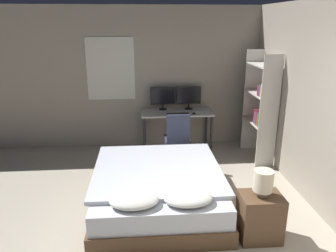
{
  "coord_description": "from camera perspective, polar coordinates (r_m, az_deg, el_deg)",
  "views": [
    {
      "loc": [
        -0.35,
        -2.64,
        2.42
      ],
      "look_at": [
        0.07,
        2.51,
        0.75
      ],
      "focal_mm": 35.0,
      "sensor_mm": 36.0,
      "label": 1
    }
  ],
  "objects": [
    {
      "name": "bedside_lamp",
      "position": [
        3.8,
        16.27,
        -9.17
      ],
      "size": [
        0.22,
        0.22,
        0.31
      ],
      "color": "gray",
      "rests_on": "nightstand"
    },
    {
      "name": "office_chair",
      "position": [
        5.67,
        1.63,
        -3.24
      ],
      "size": [
        0.52,
        0.52,
        0.95
      ],
      "color": "black",
      "rests_on": "ground_plane"
    },
    {
      "name": "wall_side_right",
      "position": [
        4.86,
        23.79,
        3.62
      ],
      "size": [
        0.06,
        12.0,
        2.7
      ],
      "color": "#9E9384",
      "rests_on": "ground_plane"
    },
    {
      "name": "nightstand",
      "position": [
        4.03,
        15.68,
        -15.01
      ],
      "size": [
        0.47,
        0.37,
        0.55
      ],
      "color": "brown",
      "rests_on": "ground_plane"
    },
    {
      "name": "bed",
      "position": [
        4.49,
        -1.75,
        -10.88
      ],
      "size": [
        1.7,
        1.99,
        0.6
      ],
      "color": "brown",
      "rests_on": "ground_plane"
    },
    {
      "name": "bookshelf",
      "position": [
        5.94,
        16.09,
        3.72
      ],
      "size": [
        0.32,
        0.89,
        1.92
      ],
      "color": "beige",
      "rests_on": "ground_plane"
    },
    {
      "name": "keyboard",
      "position": [
        6.04,
        1.75,
        2.09
      ],
      "size": [
        0.42,
        0.13,
        0.02
      ],
      "color": "black",
      "rests_on": "desk"
    },
    {
      "name": "desk",
      "position": [
        6.26,
        1.54,
        1.58
      ],
      "size": [
        1.35,
        0.6,
        0.77
      ],
      "color": "beige",
      "rests_on": "ground_plane"
    },
    {
      "name": "monitor_right",
      "position": [
        6.39,
        3.63,
        5.2
      ],
      "size": [
        0.48,
        0.16,
        0.44
      ],
      "color": "black",
      "rests_on": "desk"
    },
    {
      "name": "wall_back",
      "position": [
        6.44,
        -1.55,
        8.34
      ],
      "size": [
        12.0,
        0.08,
        2.7
      ],
      "color": "#9E9384",
      "rests_on": "ground_plane"
    },
    {
      "name": "monitor_left",
      "position": [
        6.34,
        -0.9,
        5.12
      ],
      "size": [
        0.48,
        0.16,
        0.44
      ],
      "color": "black",
      "rests_on": "desk"
    },
    {
      "name": "computer_mouse",
      "position": [
        6.08,
        4.54,
        2.23
      ],
      "size": [
        0.07,
        0.05,
        0.04
      ],
      "color": "black",
      "rests_on": "desk"
    }
  ]
}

